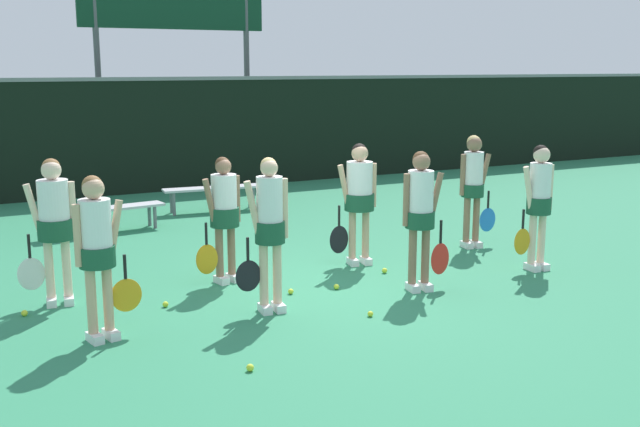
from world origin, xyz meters
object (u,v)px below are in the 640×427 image
object	(u,v)px
player_3	(539,197)
tennis_ball_2	(250,368)
tennis_ball_0	(370,314)
player_2	(421,209)
tennis_ball_1	(24,313)
tennis_ball_3	(336,287)
player_4	(54,219)
tennis_ball_4	(291,291)
player_7	(473,181)
player_5	(224,210)
player_6	(359,193)
scoreboard	(174,14)
bench_far	(213,190)
bench_courtside	(105,211)
player_1	(269,223)
tennis_ball_6	(165,304)
player_0	(97,244)
tennis_ball_5	(385,271)

from	to	relation	value
player_3	tennis_ball_2	world-z (taller)	player_3
tennis_ball_0	player_2	bearing A→B (deg)	29.60
tennis_ball_1	tennis_ball_3	bearing A→B (deg)	-11.04
player_4	tennis_ball_4	size ratio (longest dim) A/B	25.00
player_7	tennis_ball_4	distance (m)	3.75
tennis_ball_4	tennis_ball_2	bearing A→B (deg)	-124.03
player_2	tennis_ball_4	xyz separation A→B (m)	(-1.49, 0.56, -0.99)
player_2	player_4	size ratio (longest dim) A/B	1.01
player_5	tennis_ball_2	bearing A→B (deg)	-116.26
player_6	tennis_ball_0	world-z (taller)	player_6
player_2	scoreboard	bearing A→B (deg)	99.83
bench_far	bench_courtside	bearing A→B (deg)	-150.85
player_2	bench_far	bearing A→B (deg)	105.92
player_3	player_6	size ratio (longest dim) A/B	1.01
bench_far	player_6	xyz separation A→B (m)	(0.53, -4.62, 0.61)
bench_far	player_1	distance (m)	6.14
player_1	tennis_ball_6	bearing A→B (deg)	151.30
player_2	player_3	size ratio (longest dim) A/B	1.01
player_2	tennis_ball_2	xyz separation A→B (m)	(-2.82, -1.40, -0.99)
player_5	player_6	bearing A→B (deg)	-10.70
player_2	player_7	size ratio (longest dim) A/B	1.01
player_1	tennis_ball_1	world-z (taller)	player_1
bench_courtside	tennis_ball_2	world-z (taller)	bench_courtside
player_0	tennis_ball_5	world-z (taller)	player_0
player_5	player_6	world-z (taller)	player_6
bench_courtside	player_2	size ratio (longest dim) A/B	1.18
tennis_ball_5	tennis_ball_0	bearing A→B (deg)	-127.06
tennis_ball_0	player_3	bearing A→B (deg)	12.37
player_7	tennis_ball_0	xyz separation A→B (m)	(-3.06, -2.10, -0.99)
player_1	bench_courtside	bearing A→B (deg)	104.47
player_4	player_7	bearing A→B (deg)	7.93
player_5	scoreboard	bearing A→B (deg)	66.38
player_1	player_7	size ratio (longest dim) A/B	1.02
player_4	tennis_ball_4	world-z (taller)	player_4
tennis_ball_1	tennis_ball_5	xyz separation A→B (m)	(4.50, -0.34, 0.00)
bench_courtside	player_6	distance (m)	4.61
player_6	player_7	bearing A→B (deg)	12.47
player_3	tennis_ball_3	distance (m)	3.05
player_1	player_2	xyz separation A→B (m)	(1.97, -0.09, 0.00)
scoreboard	player_0	size ratio (longest dim) A/B	2.95
scoreboard	tennis_ball_6	xyz separation A→B (m)	(-3.10, -9.73, -3.90)
player_2	bench_courtside	bearing A→B (deg)	129.31
scoreboard	bench_far	bearing A→B (deg)	-98.77
bench_far	player_2	bearing A→B (deg)	-78.98
scoreboard	player_7	xyz separation A→B (m)	(1.89, -9.00, -2.91)
bench_courtside	player_3	size ratio (longest dim) A/B	1.19
tennis_ball_0	tennis_ball_4	bearing A→B (deg)	110.44
player_0	player_2	xyz separation A→B (m)	(3.85, -0.04, 0.03)
player_6	tennis_ball_2	size ratio (longest dim) A/B	24.09
bench_courtside	player_3	xyz separation A→B (m)	(4.75, -5.00, 0.64)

